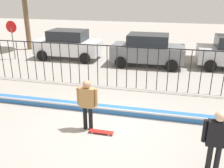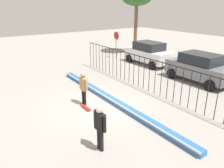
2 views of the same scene
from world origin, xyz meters
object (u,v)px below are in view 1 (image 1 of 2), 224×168
at_px(parked_car_white, 68,44).
at_px(parked_car_gray, 148,50).
at_px(stop_sign, 12,35).
at_px(skateboarder, 87,101).
at_px(skateboard, 101,132).
at_px(camera_operator, 217,137).

bearing_deg(parked_car_white, parked_car_gray, -3.06).
bearing_deg(parked_car_white, stop_sign, -163.12).
bearing_deg(stop_sign, parked_car_white, 15.19).
xyz_separation_m(skateboarder, skateboard, (0.49, -0.18, -0.97)).
distance_m(skateboard, stop_sign, 11.30).
bearing_deg(skateboarder, parked_car_gray, 104.39).
height_order(camera_operator, stop_sign, stop_sign).
relative_size(skateboarder, parked_car_gray, 0.40).
bearing_deg(camera_operator, stop_sign, -9.57).
xyz_separation_m(skateboard, camera_operator, (3.20, -1.11, 0.97)).
height_order(skateboarder, camera_operator, skateboarder).
distance_m(skateboard, camera_operator, 3.52).
bearing_deg(parked_car_white, skateboard, -59.84).
relative_size(camera_operator, parked_car_gray, 0.40).
bearing_deg(skateboard, parked_car_gray, 88.93).
bearing_deg(stop_sign, skateboard, -43.28).
height_order(skateboard, parked_car_gray, parked_car_gray).
xyz_separation_m(skateboard, stop_sign, (-8.15, 7.68, 1.56)).
bearing_deg(parked_car_gray, camera_operator, -73.11).
xyz_separation_m(parked_car_gray, stop_sign, (-8.77, -0.50, 0.64)).
xyz_separation_m(skateboarder, stop_sign, (-7.66, 7.50, 0.59)).
xyz_separation_m(skateboard, parked_car_gray, (0.62, 8.18, 0.91)).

